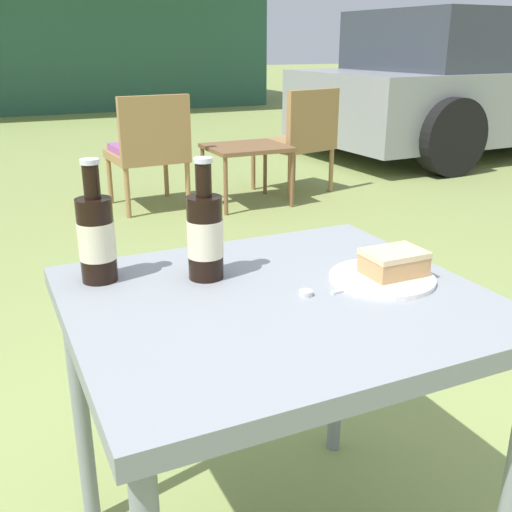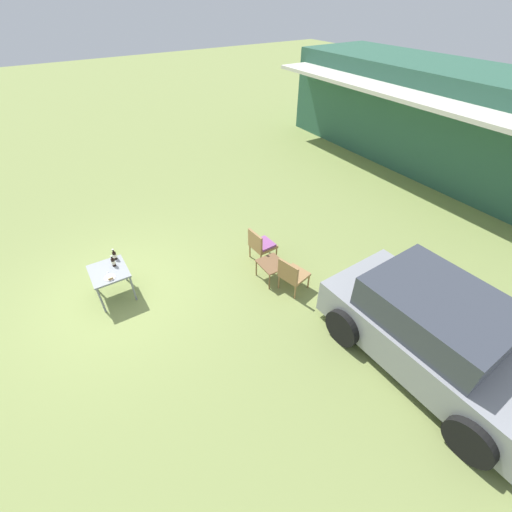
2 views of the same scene
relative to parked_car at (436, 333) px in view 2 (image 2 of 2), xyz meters
The scene contains 12 objects.
ground_plane 6.22m from the parked_car, 137.01° to the right, with size 60.00×60.00×0.00m, color olive.
cabin_building 9.23m from the parked_car, 126.47° to the left, with size 11.49×4.61×3.17m.
parked_car is the anchor object (origin of this frame).
wicker_chair_cushioned 4.02m from the parked_car, 166.43° to the right, with size 0.54×0.54×0.83m.
wicker_chair_plain 2.84m from the parked_car, 160.17° to the right, with size 0.61×0.62×0.83m.
garden_side_table 3.40m from the parked_car, 160.84° to the right, with size 0.58×0.51×0.44m.
patio_table 6.18m from the parked_car, 137.01° to the right, with size 0.80×0.71×0.70m.
cake_on_plate 6.02m from the parked_car, 135.23° to the right, with size 0.22×0.22×0.06m.
cola_bottle_near 6.15m from the parked_car, 138.62° to the right, with size 0.08×0.08×0.26m.
cola_bottle_far 6.26m from the parked_car, 140.42° to the right, with size 0.08×0.08×0.26m.
fork 6.07m from the parked_car, 135.61° to the right, with size 0.17×0.03×0.01m.
loose_bottle_cap 6.16m from the parked_car, 136.52° to the right, with size 0.03×0.03×0.01m.
Camera 2 is at (5.98, -0.23, 5.26)m, focal length 24.00 mm.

